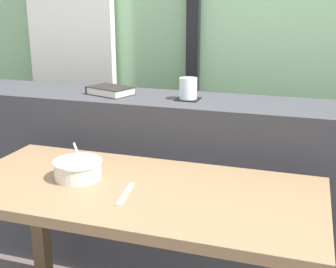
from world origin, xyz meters
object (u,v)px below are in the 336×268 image
(breakfast_table, at_px, (137,216))
(juice_glass, at_px, (187,89))
(soup_bowl, at_px, (78,169))
(coaster_square, at_px, (187,99))
(fork_utensil, at_px, (126,194))
(closed_book, at_px, (110,91))

(breakfast_table, relative_size, juice_glass, 13.34)
(juice_glass, distance_m, soup_bowl, 0.65)
(coaster_square, bearing_deg, fork_utensil, -91.95)
(coaster_square, bearing_deg, breakfast_table, -91.19)
(coaster_square, height_order, closed_book, closed_book)
(breakfast_table, distance_m, soup_bowl, 0.27)
(breakfast_table, height_order, juice_glass, juice_glass)
(juice_glass, bearing_deg, closed_book, -179.87)
(soup_bowl, bearing_deg, breakfast_table, -2.37)
(coaster_square, height_order, soup_bowl, coaster_square)
(closed_book, relative_size, fork_utensil, 1.36)
(breakfast_table, relative_size, soup_bowl, 7.19)
(closed_book, xyz_separation_m, soup_bowl, (0.14, -0.57, -0.17))
(breakfast_table, xyz_separation_m, closed_book, (-0.36, 0.58, 0.31))
(juice_glass, xyz_separation_m, closed_book, (-0.38, -0.00, -0.03))
(fork_utensil, bearing_deg, soup_bowl, 151.31)
(breakfast_table, bearing_deg, closed_book, 122.09)
(coaster_square, xyz_separation_m, juice_glass, (0.00, 0.00, 0.05))
(fork_utensil, bearing_deg, closed_book, 110.01)
(breakfast_table, distance_m, closed_book, 0.75)
(fork_utensil, bearing_deg, juice_glass, 79.52)
(closed_book, bearing_deg, soup_bowl, -76.55)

